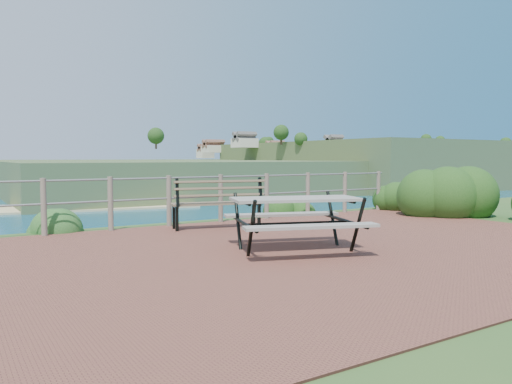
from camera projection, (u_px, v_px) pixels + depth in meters
ground at (324, 247)px, 7.62m from camera, size 10.00×7.00×0.12m
safety_railing at (221, 196)px, 10.41m from camera, size 9.40×0.10×1.00m
distant_bay at (330, 163)px, 270.65m from camera, size 290.00×232.36×24.00m
picnic_table at (295, 218)px, 7.24m from camera, size 1.97×1.52×0.77m
park_bench at (217, 196)px, 9.53m from camera, size 1.78×0.81×0.97m
shrub_right_front at (444, 216)px, 11.71m from camera, size 1.47×1.47×2.08m
shrub_right_edge at (392, 210)px, 12.98m from camera, size 0.95×0.95×1.36m
shrub_lip_west at (56, 233)px, 9.12m from camera, size 0.88×0.88×0.67m
shrub_lip_east at (290, 213)px, 12.37m from camera, size 0.83×0.83×0.60m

